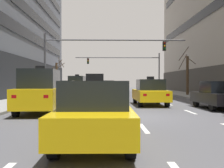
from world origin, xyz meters
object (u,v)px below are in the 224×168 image
(taxi_driving_4, at_px, (77,86))
(street_tree_0, at_px, (187,74))
(street_tree_2, at_px, (57,76))
(traffic_signal_0, at_px, (94,52))
(traffic_signal_1, at_px, (130,64))
(car_driving_6, at_px, (102,92))
(car_parked_2, at_px, (217,95))
(taxi_driving_5, at_px, (150,92))
(taxi_driving_1, at_px, (95,113))
(taxi_driving_0, at_px, (40,92))
(car_driving_2, at_px, (63,92))
(car_driving_3, at_px, (82,87))

(taxi_driving_4, relative_size, street_tree_0, 0.86)
(street_tree_2, bearing_deg, taxi_driving_4, -52.12)
(traffic_signal_0, bearing_deg, traffic_signal_1, 74.57)
(traffic_signal_0, height_order, street_tree_2, traffic_signal_0)
(taxi_driving_4, distance_m, car_driving_6, 11.78)
(taxi_driving_4, relative_size, car_parked_2, 1.07)
(traffic_signal_0, bearing_deg, taxi_driving_5, -54.91)
(taxi_driving_1, xyz_separation_m, taxi_driving_4, (-3.05, 24.73, 0.30))
(taxi_driving_4, bearing_deg, street_tree_0, -6.57)
(taxi_driving_0, relative_size, taxi_driving_4, 1.00)
(car_driving_2, bearing_deg, street_tree_2, 101.95)
(taxi_driving_5, bearing_deg, car_driving_2, 155.69)
(car_driving_6, xyz_separation_m, traffic_signal_1, (3.91, 21.19, 3.33))
(street_tree_0, bearing_deg, taxi_driving_0, -126.91)
(car_parked_2, bearing_deg, car_driving_3, 113.73)
(taxi_driving_0, xyz_separation_m, traffic_signal_1, (6.94, 27.52, 3.06))
(street_tree_0, bearing_deg, taxi_driving_4, 173.43)
(car_driving_6, bearing_deg, traffic_signal_0, 101.30)
(car_driving_3, relative_size, car_parked_2, 1.02)
(street_tree_2, bearing_deg, traffic_signal_0, -64.94)
(car_driving_6, bearing_deg, car_driving_2, 159.75)
(taxi_driving_1, height_order, car_driving_6, taxi_driving_1)
(taxi_driving_1, distance_m, taxi_driving_4, 24.92)
(car_driving_2, relative_size, traffic_signal_0, 0.36)
(taxi_driving_0, bearing_deg, car_driving_3, 90.04)
(taxi_driving_5, bearing_deg, traffic_signal_0, 125.09)
(car_driving_2, xyz_separation_m, taxi_driving_5, (6.30, -2.84, 0.04))
(car_driving_3, relative_size, street_tree_2, 1.00)
(taxi_driving_5, relative_size, car_parked_2, 1.07)
(taxi_driving_4, xyz_separation_m, street_tree_0, (12.25, -1.41, 1.28))
(car_driving_6, height_order, traffic_signal_1, traffic_signal_1)
(taxi_driving_4, bearing_deg, taxi_driving_1, -82.97)
(taxi_driving_1, bearing_deg, street_tree_2, 101.93)
(street_tree_0, distance_m, street_tree_2, 16.12)
(car_driving_6, height_order, car_parked_2, car_driving_6)
(car_driving_2, xyz_separation_m, car_driving_6, (3.04, -1.12, 0.00))
(car_driving_3, height_order, street_tree_0, street_tree_0)
(taxi_driving_5, xyz_separation_m, traffic_signal_0, (-4.07, 5.79, 3.34))
(car_parked_2, xyz_separation_m, traffic_signal_1, (-2.89, 25.46, 3.36))
(car_driving_2, height_order, taxi_driving_4, taxi_driving_4)
(traffic_signal_0, xyz_separation_m, street_tree_2, (-5.21, 11.15, -1.93))
(taxi_driving_0, height_order, car_driving_3, taxi_driving_0)
(car_driving_3, bearing_deg, taxi_driving_0, -89.96)
(taxi_driving_1, bearing_deg, taxi_driving_0, 113.44)
(car_driving_6, bearing_deg, traffic_signal_1, 79.54)
(taxi_driving_0, distance_m, car_driving_2, 7.46)
(car_driving_3, relative_size, traffic_signal_1, 0.35)
(taxi_driving_1, bearing_deg, car_parked_2, 53.19)
(taxi_driving_5, distance_m, traffic_signal_1, 23.15)
(car_parked_2, height_order, street_tree_2, street_tree_2)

